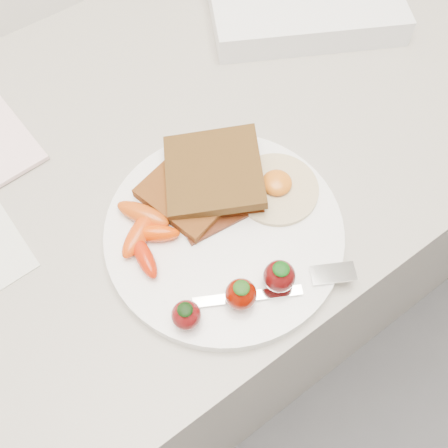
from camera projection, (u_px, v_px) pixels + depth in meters
counter at (187, 276)px, 1.03m from camera, size 2.00×0.60×0.90m
plate at (224, 232)px, 0.57m from camera, size 0.27×0.27×0.02m
toast_lower at (192, 189)px, 0.58m from camera, size 0.12×0.12×0.01m
toast_upper at (214, 171)px, 0.57m from camera, size 0.15×0.15×0.03m
fried_egg at (277, 187)px, 0.58m from camera, size 0.11×0.11×0.02m
bacon_strips at (221, 211)px, 0.56m from camera, size 0.10×0.06×0.01m
baby_carrots at (145, 232)px, 0.55m from camera, size 0.08×0.11×0.02m
strawberries at (241, 293)px, 0.50m from camera, size 0.13×0.05×0.04m
fork at (287, 286)px, 0.52m from camera, size 0.17×0.09×0.00m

